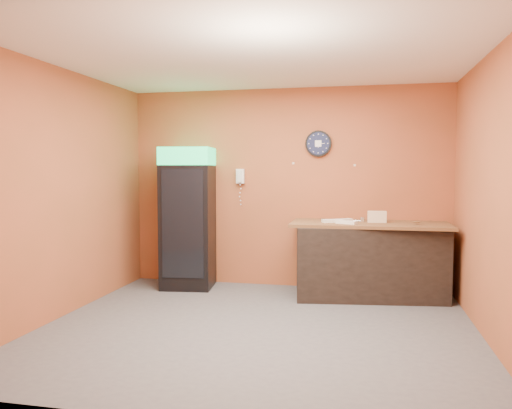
# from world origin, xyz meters

# --- Properties ---
(floor) EXTENTS (4.50, 4.50, 0.00)m
(floor) POSITION_xyz_m (0.00, 0.00, 0.00)
(floor) COLOR #47474C
(floor) RESTS_ON ground
(back_wall) EXTENTS (4.50, 0.02, 2.80)m
(back_wall) POSITION_xyz_m (0.00, 2.00, 1.40)
(back_wall) COLOR #AC5230
(back_wall) RESTS_ON floor
(left_wall) EXTENTS (0.02, 4.00, 2.80)m
(left_wall) POSITION_xyz_m (-2.25, 0.00, 1.40)
(left_wall) COLOR #AC5230
(left_wall) RESTS_ON floor
(right_wall) EXTENTS (0.02, 4.00, 2.80)m
(right_wall) POSITION_xyz_m (2.25, 0.00, 1.40)
(right_wall) COLOR #AC5230
(right_wall) RESTS_ON floor
(ceiling) EXTENTS (4.50, 4.00, 0.02)m
(ceiling) POSITION_xyz_m (0.00, 0.00, 2.80)
(ceiling) COLOR white
(ceiling) RESTS_ON back_wall
(beverage_cooler) EXTENTS (0.77, 0.77, 1.97)m
(beverage_cooler) POSITION_xyz_m (-1.35, 1.61, 0.96)
(beverage_cooler) COLOR black
(beverage_cooler) RESTS_ON floor
(prep_counter) EXTENTS (1.97, 1.07, 0.94)m
(prep_counter) POSITION_xyz_m (1.16, 1.58, 0.47)
(prep_counter) COLOR black
(prep_counter) RESTS_ON floor
(wall_clock) EXTENTS (0.36, 0.06, 0.36)m
(wall_clock) POSITION_xyz_m (0.45, 1.97, 2.02)
(wall_clock) COLOR black
(wall_clock) RESTS_ON back_wall
(wall_phone) EXTENTS (0.11, 0.10, 0.21)m
(wall_phone) POSITION_xyz_m (-0.66, 1.95, 1.57)
(wall_phone) COLOR white
(wall_phone) RESTS_ON back_wall
(butcher_paper) EXTENTS (2.01, 0.91, 0.04)m
(butcher_paper) POSITION_xyz_m (1.16, 1.58, 0.96)
(butcher_paper) COLOR brown
(butcher_paper) RESTS_ON prep_counter
(sub_roll_stack) EXTENTS (0.24, 0.11, 0.15)m
(sub_roll_stack) POSITION_xyz_m (1.25, 1.60, 1.05)
(sub_roll_stack) COLOR beige
(sub_roll_stack) RESTS_ON butcher_paper
(wrapped_sandwich_left) EXTENTS (0.29, 0.20, 0.04)m
(wrapped_sandwich_left) POSITION_xyz_m (0.68, 1.50, 1.00)
(wrapped_sandwich_left) COLOR silver
(wrapped_sandwich_left) RESTS_ON butcher_paper
(wrapped_sandwich_mid) EXTENTS (0.28, 0.21, 0.04)m
(wrapped_sandwich_mid) POSITION_xyz_m (0.87, 1.37, 0.99)
(wrapped_sandwich_mid) COLOR silver
(wrapped_sandwich_mid) RESTS_ON butcher_paper
(wrapped_sandwich_right) EXTENTS (0.26, 0.23, 0.04)m
(wrapped_sandwich_right) POSITION_xyz_m (0.82, 1.64, 0.99)
(wrapped_sandwich_right) COLOR silver
(wrapped_sandwich_right) RESTS_ON butcher_paper
(kitchen_tool) EXTENTS (0.06, 0.06, 0.06)m
(kitchen_tool) POSITION_xyz_m (1.07, 1.68, 1.00)
(kitchen_tool) COLOR silver
(kitchen_tool) RESTS_ON butcher_paper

